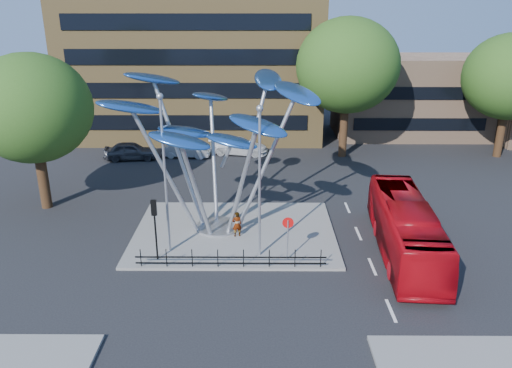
{
  "coord_description": "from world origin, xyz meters",
  "views": [
    {
      "loc": [
        0.46,
        -21.33,
        13.28
      ],
      "look_at": [
        0.31,
        4.0,
        3.93
      ],
      "focal_mm": 35.0,
      "sensor_mm": 36.0,
      "label": 1
    }
  ],
  "objects_px": {
    "parked_car_mid": "(186,150)",
    "parked_car_left": "(131,151)",
    "red_bus": "(405,228)",
    "tree_right": "(348,66)",
    "leaf_sculpture": "(215,119)",
    "tree_left": "(32,109)",
    "tree_far": "(510,77)",
    "pedestrian": "(237,224)",
    "street_lamp_left": "(164,161)",
    "traffic_light_island": "(155,217)",
    "no_entry_sign_island": "(288,231)",
    "street_lamp_right": "(260,169)",
    "parked_car_right": "(239,146)"
  },
  "relations": [
    {
      "from": "leaf_sculpture",
      "to": "parked_car_mid",
      "type": "height_order",
      "value": "leaf_sculpture"
    },
    {
      "from": "tree_far",
      "to": "street_lamp_right",
      "type": "relative_size",
      "value": 1.3
    },
    {
      "from": "no_entry_sign_island",
      "to": "red_bus",
      "type": "xyz_separation_m",
      "value": [
        6.5,
        1.02,
        -0.29
      ]
    },
    {
      "from": "parked_car_left",
      "to": "no_entry_sign_island",
      "type": "bearing_deg",
      "value": -151.44
    },
    {
      "from": "tree_left",
      "to": "traffic_light_island",
      "type": "distance_m",
      "value": 12.44
    },
    {
      "from": "street_lamp_left",
      "to": "red_bus",
      "type": "relative_size",
      "value": 0.8
    },
    {
      "from": "street_lamp_right",
      "to": "parked_car_right",
      "type": "distance_m",
      "value": 20.16
    },
    {
      "from": "street_lamp_right",
      "to": "red_bus",
      "type": "distance_m",
      "value": 8.77
    },
    {
      "from": "street_lamp_right",
      "to": "parked_car_right",
      "type": "bearing_deg",
      "value": 95.44
    },
    {
      "from": "tree_far",
      "to": "leaf_sculpture",
      "type": "height_order",
      "value": "tree_far"
    },
    {
      "from": "parked_car_left",
      "to": "street_lamp_left",
      "type": "bearing_deg",
      "value": -166.36
    },
    {
      "from": "leaf_sculpture",
      "to": "pedestrian",
      "type": "distance_m",
      "value": 6.23
    },
    {
      "from": "tree_right",
      "to": "parked_car_mid",
      "type": "relative_size",
      "value": 2.87
    },
    {
      "from": "parked_car_left",
      "to": "street_lamp_right",
      "type": "bearing_deg",
      "value": -154.02
    },
    {
      "from": "leaf_sculpture",
      "to": "traffic_light_island",
      "type": "height_order",
      "value": "leaf_sculpture"
    },
    {
      "from": "leaf_sculpture",
      "to": "traffic_light_island",
      "type": "distance_m",
      "value": 6.65
    },
    {
      "from": "street_lamp_left",
      "to": "street_lamp_right",
      "type": "bearing_deg",
      "value": -5.71
    },
    {
      "from": "street_lamp_left",
      "to": "parked_car_right",
      "type": "distance_m",
      "value": 19.89
    },
    {
      "from": "no_entry_sign_island",
      "to": "pedestrian",
      "type": "relative_size",
      "value": 1.58
    },
    {
      "from": "street_lamp_left",
      "to": "parked_car_left",
      "type": "relative_size",
      "value": 1.89
    },
    {
      "from": "tree_right",
      "to": "pedestrian",
      "type": "relative_size",
      "value": 7.82
    },
    {
      "from": "tree_far",
      "to": "parked_car_mid",
      "type": "distance_m",
      "value": 28.77
    },
    {
      "from": "street_lamp_right",
      "to": "leaf_sculpture",
      "type": "bearing_deg",
      "value": 124.91
    },
    {
      "from": "street_lamp_left",
      "to": "parked_car_mid",
      "type": "bearing_deg",
      "value": 94.88
    },
    {
      "from": "tree_far",
      "to": "pedestrian",
      "type": "bearing_deg",
      "value": -143.82
    },
    {
      "from": "leaf_sculpture",
      "to": "parked_car_left",
      "type": "xyz_separation_m",
      "value": [
        -8.78,
        14.2,
        -6.08
      ]
    },
    {
      "from": "parked_car_right",
      "to": "leaf_sculpture",
      "type": "bearing_deg",
      "value": -173.88
    },
    {
      "from": "tree_left",
      "to": "street_lamp_left",
      "type": "distance_m",
      "value": 11.6
    },
    {
      "from": "tree_left",
      "to": "traffic_light_island",
      "type": "xyz_separation_m",
      "value": [
        9.0,
        -7.5,
        -4.18
      ]
    },
    {
      "from": "parked_car_left",
      "to": "parked_car_mid",
      "type": "relative_size",
      "value": 1.1
    },
    {
      "from": "leaf_sculpture",
      "to": "traffic_light_island",
      "type": "xyz_separation_m",
      "value": [
        -2.93,
        -4.18,
        -4.26
      ]
    },
    {
      "from": "red_bus",
      "to": "parked_car_mid",
      "type": "height_order",
      "value": "red_bus"
    },
    {
      "from": "tree_left",
      "to": "parked_car_left",
      "type": "xyz_separation_m",
      "value": [
        3.15,
        10.88,
        -6.0
      ]
    },
    {
      "from": "no_entry_sign_island",
      "to": "parked_car_left",
      "type": "height_order",
      "value": "no_entry_sign_island"
    },
    {
      "from": "parked_car_mid",
      "to": "parked_car_left",
      "type": "bearing_deg",
      "value": 103.09
    },
    {
      "from": "traffic_light_island",
      "to": "street_lamp_left",
      "type": "bearing_deg",
      "value": 63.43
    },
    {
      "from": "traffic_light_island",
      "to": "parked_car_right",
      "type": "bearing_deg",
      "value": 79.75
    },
    {
      "from": "parked_car_mid",
      "to": "tree_right",
      "type": "bearing_deg",
      "value": -83.99
    },
    {
      "from": "tree_far",
      "to": "parked_car_left",
      "type": "xyz_separation_m",
      "value": [
        -32.85,
        -1.12,
        -6.31
      ]
    },
    {
      "from": "pedestrian",
      "to": "leaf_sculpture",
      "type": "bearing_deg",
      "value": -66.28
    },
    {
      "from": "traffic_light_island",
      "to": "parked_car_left",
      "type": "bearing_deg",
      "value": 107.65
    },
    {
      "from": "street_lamp_left",
      "to": "parked_car_left",
      "type": "height_order",
      "value": "street_lamp_left"
    },
    {
      "from": "tree_left",
      "to": "street_lamp_right",
      "type": "relative_size",
      "value": 1.24
    },
    {
      "from": "red_bus",
      "to": "leaf_sculpture",
      "type": "bearing_deg",
      "value": 167.83
    },
    {
      "from": "tree_right",
      "to": "parked_car_mid",
      "type": "xyz_separation_m",
      "value": [
        -14.05,
        -0.39,
        -7.34
      ]
    },
    {
      "from": "street_lamp_left",
      "to": "red_bus",
      "type": "height_order",
      "value": "street_lamp_left"
    },
    {
      "from": "tree_far",
      "to": "traffic_light_island",
      "type": "distance_m",
      "value": 33.61
    },
    {
      "from": "pedestrian",
      "to": "parked_car_mid",
      "type": "bearing_deg",
      "value": -90.77
    },
    {
      "from": "street_lamp_left",
      "to": "pedestrian",
      "type": "height_order",
      "value": "street_lamp_left"
    },
    {
      "from": "red_bus",
      "to": "no_entry_sign_island",
      "type": "bearing_deg",
      "value": -166.69
    }
  ]
}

